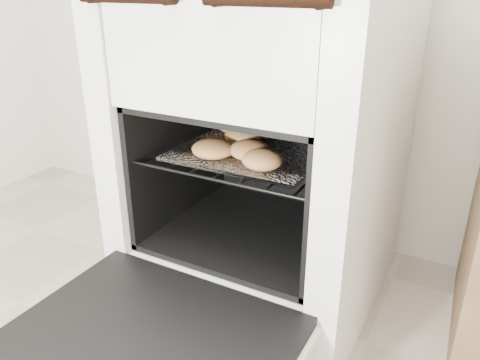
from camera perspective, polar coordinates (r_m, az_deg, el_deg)
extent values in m
cube|color=silver|center=(1.34, 3.66, 5.27)|extent=(0.67, 0.71, 1.03)
cylinder|color=black|center=(0.87, 2.99, 21.00)|extent=(0.25, 0.02, 0.02)
cube|color=black|center=(1.05, -11.12, -18.65)|extent=(0.58, 0.45, 0.03)
cube|color=silver|center=(1.07, -11.03, -19.46)|extent=(0.60, 0.47, 0.02)
cylinder|color=black|center=(1.39, -6.98, 5.11)|extent=(0.01, 0.47, 0.01)
cylinder|color=black|center=(1.19, 12.29, 1.61)|extent=(0.01, 0.47, 0.01)
cylinder|color=black|center=(1.09, -3.37, 0.07)|extent=(0.48, 0.01, 0.01)
cylinder|color=black|center=(1.47, 5.89, 6.11)|extent=(0.48, 0.01, 0.01)
cylinder|color=black|center=(1.37, -5.63, 4.88)|extent=(0.01, 0.45, 0.01)
cylinder|color=black|center=(1.33, -3.23, 4.47)|extent=(0.01, 0.45, 0.01)
cylinder|color=black|center=(1.30, -0.71, 4.02)|extent=(0.01, 0.45, 0.01)
cylinder|color=black|center=(1.27, 1.93, 3.55)|extent=(0.01, 0.45, 0.01)
cylinder|color=black|center=(1.25, 4.68, 3.04)|extent=(0.01, 0.45, 0.01)
cylinder|color=black|center=(1.22, 7.55, 2.51)|extent=(0.01, 0.45, 0.01)
cylinder|color=black|center=(1.20, 10.52, 1.95)|extent=(0.01, 0.45, 0.01)
cube|color=white|center=(1.25, 1.47, 3.53)|extent=(0.38, 0.34, 0.01)
ellipsoid|color=tan|center=(1.18, 1.20, 3.69)|extent=(0.10, 0.10, 0.05)
ellipsoid|color=tan|center=(1.35, 2.56, 6.36)|extent=(0.15, 0.15, 0.05)
ellipsoid|color=tan|center=(1.28, 0.41, 5.35)|extent=(0.14, 0.14, 0.05)
ellipsoid|color=tan|center=(1.19, -3.29, 3.83)|extent=(0.15, 0.15, 0.04)
ellipsoid|color=tan|center=(1.39, -0.63, 6.71)|extent=(0.14, 0.14, 0.05)
ellipsoid|color=tan|center=(1.11, 2.74, 2.51)|extent=(0.14, 0.14, 0.05)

